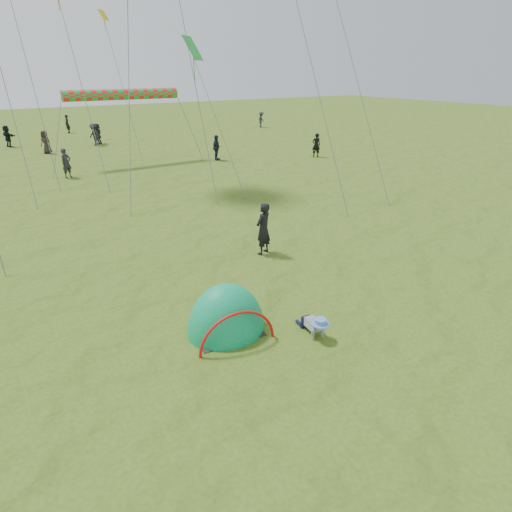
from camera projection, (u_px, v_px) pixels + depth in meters
ground at (298, 339)px, 9.01m from camera, size 140.00×140.00×0.00m
crawling_toddler at (315, 324)px, 9.04m from camera, size 0.57×0.77×0.56m
popup_tent at (227, 330)px, 9.30m from camera, size 1.99×1.70×2.36m
standing_adult at (263, 229)px, 12.85m from camera, size 0.74×0.62×1.72m
crowd_person_0 at (316, 145)px, 27.55m from camera, size 0.68×0.58×1.59m
crowd_person_3 at (261, 120)px, 41.82m from camera, size 1.17×1.05×1.58m
crowd_person_5 at (8, 136)px, 31.11m from camera, size 1.11×1.57×1.63m
crowd_person_6 at (66, 163)px, 22.13m from camera, size 0.71×0.64×1.62m
crowd_person_8 at (216, 148)px, 26.50m from camera, size 0.99×0.92×1.64m
crowd_person_9 at (94, 135)px, 31.65m from camera, size 1.02×1.26×1.70m
crowd_person_10 at (46, 142)px, 28.66m from camera, size 0.90×0.93×1.61m
crowd_person_11 at (98, 134)px, 32.29m from camera, size 1.27×1.51×1.63m
crowd_person_12 at (67, 124)px, 38.06m from camera, size 0.49×0.66×1.66m
rainbow_tube_kite at (122, 94)px, 24.32m from camera, size 6.89×0.64×0.64m
diamond_kite_2 at (103, 15)px, 26.75m from camera, size 0.78×0.78×0.64m
diamond_kite_3 at (193, 48)px, 19.78m from camera, size 1.36×1.36×1.11m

